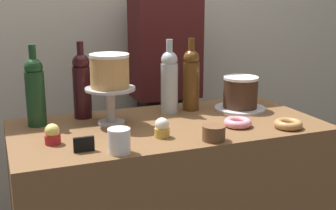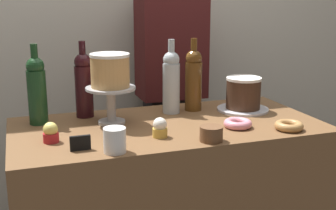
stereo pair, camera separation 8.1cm
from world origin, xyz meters
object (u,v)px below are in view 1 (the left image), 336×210
chocolate_round_cake (241,92)px  wine_bottle_amber (191,79)px  wine_bottle_dark_red (82,84)px  cupcake_vanilla (162,128)px  cookie_stack (214,133)px  cake_stand_pedestal (111,100)px  white_layer_cake (110,71)px  coffee_cup_ceramic (119,141)px  wine_bottle_clear (169,81)px  donut_pink (238,123)px  donut_maple (288,124)px  wine_bottle_green (35,90)px  price_sign_chalkboard (84,144)px  cupcake_lemon (52,135)px  barista_figure (165,98)px

chocolate_round_cake → wine_bottle_amber: size_ratio=0.48×
wine_bottle_dark_red → cupcake_vanilla: size_ratio=4.38×
wine_bottle_dark_red → cookie_stack: wine_bottle_dark_red is taller
cake_stand_pedestal → cookie_stack: (0.29, -0.34, -0.07)m
white_layer_cake → coffee_cup_ceramic: (-0.06, -0.34, -0.18)m
cake_stand_pedestal → wine_bottle_amber: 0.41m
cake_stand_pedestal → coffee_cup_ceramic: bearing=-100.1°
wine_bottle_dark_red → wine_bottle_clear: size_ratio=1.00×
wine_bottle_clear → donut_pink: (0.18, -0.30, -0.13)m
wine_bottle_dark_red → cookie_stack: (0.38, -0.48, -0.12)m
wine_bottle_dark_red → donut_maple: bearing=-32.0°
wine_bottle_green → price_sign_chalkboard: (0.11, -0.38, -0.12)m
donut_maple → cookie_stack: (-0.34, -0.03, 0.01)m
chocolate_round_cake → cupcake_vanilla: 0.54m
wine_bottle_amber → donut_maple: 0.49m
wine_bottle_green → cookie_stack: (0.57, -0.43, -0.12)m
wine_bottle_clear → cupcake_lemon: (-0.54, -0.24, -0.11)m
chocolate_round_cake → donut_pink: 0.28m
donut_maple → cupcake_vanilla: bearing=171.2°
donut_pink → chocolate_round_cake: bearing=57.7°
donut_maple → price_sign_chalkboard: bearing=178.0°
cookie_stack → price_sign_chalkboard: bearing=173.3°
donut_maple → cookie_stack: cookie_stack is taller
white_layer_cake → wine_bottle_green: bearing=161.8°
cake_stand_pedestal → wine_bottle_clear: (0.29, 0.08, 0.04)m
cupcake_vanilla → cookie_stack: size_ratio=0.88×
wine_bottle_green → wine_bottle_dark_red: (0.19, 0.05, 0.00)m
cupcake_vanilla → barista_figure: (0.32, 0.80, -0.09)m
chocolate_round_cake → wine_bottle_green: size_ratio=0.48×
cupcake_vanilla → donut_pink: (0.33, 0.01, -0.02)m
wine_bottle_green → donut_maple: (0.92, -0.40, -0.13)m
wine_bottle_green → wine_bottle_amber: same height
chocolate_round_cake → coffee_cup_ceramic: size_ratio=1.85×
chocolate_round_cake → wine_bottle_dark_red: (-0.69, 0.13, 0.06)m
cupcake_vanilla → cupcake_lemon: (-0.39, 0.07, 0.00)m
chocolate_round_cake → cupcake_vanilla: (-0.47, -0.24, -0.05)m
donut_maple → barista_figure: bearing=101.6°
wine_bottle_amber → donut_pink: size_ratio=2.91×
cake_stand_pedestal → coffee_cup_ceramic: 0.35m
price_sign_chalkboard → wine_bottle_green: bearing=106.9°
donut_maple → price_sign_chalkboard: size_ratio=1.60×
wine_bottle_amber → cookie_stack: (-0.10, -0.43, -0.12)m
chocolate_round_cake → coffee_cup_ceramic: 0.75m
cookie_stack → wine_bottle_clear: bearing=91.0°
wine_bottle_green → donut_pink: 0.82m
cupcake_vanilla → coffee_cup_ceramic: size_ratio=0.87×
cookie_stack → price_sign_chalkboard: cookie_stack is taller
wine_bottle_green → price_sign_chalkboard: size_ratio=4.65×
wine_bottle_green → wine_bottle_clear: bearing=-1.3°
cake_stand_pedestal → wine_bottle_clear: wine_bottle_clear is taller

